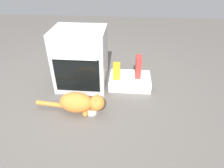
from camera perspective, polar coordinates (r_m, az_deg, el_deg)
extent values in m
plane|color=#56514C|center=(2.51, -9.82, -4.56)|extent=(8.00, 8.00, 0.00)
cube|color=#B7BABF|center=(2.60, -8.97, 7.17)|extent=(0.65, 0.51, 0.79)
cube|color=black|center=(2.42, -10.09, 2.33)|extent=(0.55, 0.01, 0.43)
cylinder|color=silver|center=(2.28, -10.83, 7.04)|extent=(0.52, 0.02, 0.02)
cube|color=white|center=(2.72, 5.18, 0.90)|extent=(0.55, 0.39, 0.14)
cylinder|color=white|center=(2.28, -5.93, -7.77)|extent=(0.12, 0.12, 0.05)
sphere|color=brown|center=(2.27, -5.96, -7.45)|extent=(0.07, 0.07, 0.07)
ellipsoid|color=#C6752D|center=(2.26, -10.30, -5.24)|extent=(0.39, 0.25, 0.23)
sphere|color=#C6752D|center=(2.19, -4.38, -5.50)|extent=(0.17, 0.17, 0.17)
cone|color=#C6752D|center=(2.19, -4.20, -3.38)|extent=(0.06, 0.06, 0.08)
cone|color=#C6752D|center=(2.11, -4.72, -4.92)|extent=(0.06, 0.06, 0.08)
cylinder|color=#C6752D|center=(2.40, -17.46, -5.53)|extent=(0.33, 0.07, 0.06)
sphere|color=#C6752D|center=(2.34, -6.93, -6.46)|extent=(0.07, 0.07, 0.07)
sphere|color=#C6752D|center=(2.24, -7.72, -8.52)|extent=(0.07, 0.07, 0.07)
cube|color=#B72D28|center=(2.64, 7.61, 4.97)|extent=(0.07, 0.18, 0.28)
cube|color=orange|center=(2.55, 1.33, 3.71)|extent=(0.09, 0.06, 0.24)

